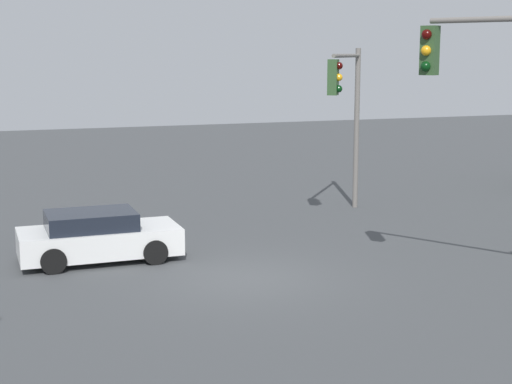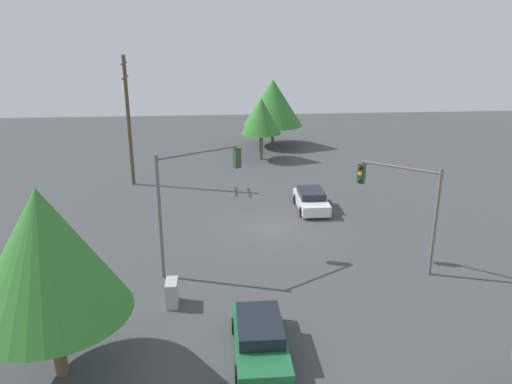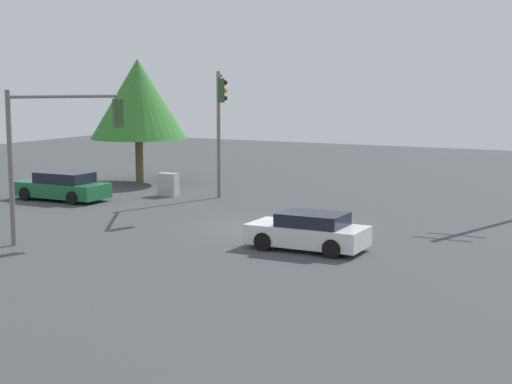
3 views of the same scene
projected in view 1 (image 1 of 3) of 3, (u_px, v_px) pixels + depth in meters
The scene contains 3 objects.
ground_plane at pixel (244, 278), 18.83m from camera, with size 80.00×80.00×0.00m, color #424447.
sedan_white at pixel (98, 237), 20.35m from camera, with size 4.10×1.96×1.31m.
traffic_signal_main at pixel (348, 101), 25.31m from camera, with size 2.71×3.38×5.51m.
Camera 1 is at (-5.97, -17.17, 5.34)m, focal length 55.00 mm.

